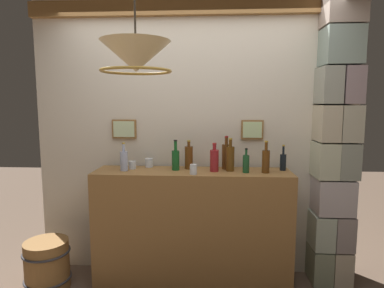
{
  "coord_description": "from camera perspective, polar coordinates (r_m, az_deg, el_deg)",
  "views": [
    {
      "loc": [
        0.17,
        -2.06,
        1.67
      ],
      "look_at": [
        0.0,
        0.76,
        1.32
      ],
      "focal_mm": 30.56,
      "sensor_mm": 36.0,
      "label": 1
    }
  ],
  "objects": [
    {
      "name": "liquor_bottle_port",
      "position": [
        2.94,
        6.69,
        -2.43
      ],
      "size": [
        0.07,
        0.07,
        0.3
      ],
      "color": "#5B3912",
      "rests_on": "bar_shelf_unit"
    },
    {
      "name": "liquor_bottle_brandy",
      "position": [
        2.92,
        12.76,
        -2.84
      ],
      "size": [
        0.07,
        0.07,
        0.28
      ],
      "color": "#5D3512",
      "rests_on": "bar_shelf_unit"
    },
    {
      "name": "liquor_bottle_gin",
      "position": [
        2.9,
        9.4,
        -3.33
      ],
      "size": [
        0.06,
        0.06,
        0.22
      ],
      "color": "#1A4D27",
      "rests_on": "bar_shelf_unit"
    },
    {
      "name": "liquor_bottle_mezcal",
      "position": [
        3.02,
        -0.56,
        -2.3
      ],
      "size": [
        0.08,
        0.08,
        0.27
      ],
      "color": "#5F3512",
      "rests_on": "bar_shelf_unit"
    },
    {
      "name": "liquor_bottle_amaro",
      "position": [
        3.0,
        -11.8,
        -2.81
      ],
      "size": [
        0.07,
        0.07,
        0.25
      ],
      "color": "#ACBADC",
      "rests_on": "bar_shelf_unit"
    },
    {
      "name": "stone_pillar",
      "position": [
        3.23,
        23.6,
        0.06
      ],
      "size": [
        0.36,
        0.35,
        2.64
      ],
      "color": "gray",
      "rests_on": "ground"
    },
    {
      "name": "bar_shelf_unit",
      "position": [
        3.1,
        0.06,
        -14.4
      ],
      "size": [
        1.77,
        0.42,
        1.07
      ],
      "primitive_type": "cube",
      "color": "olive",
      "rests_on": "ground"
    },
    {
      "name": "glass_tumbler_highball",
      "position": [
        3.07,
        -10.38,
        -3.62
      ],
      "size": [
        0.07,
        0.07,
        0.07
      ],
      "color": "silver",
      "rests_on": "bar_shelf_unit"
    },
    {
      "name": "liquor_bottle_bourbon",
      "position": [
        2.97,
        -2.88,
        -2.64
      ],
      "size": [
        0.07,
        0.07,
        0.28
      ],
      "color": "#175824",
      "rests_on": "bar_shelf_unit"
    },
    {
      "name": "glass_tumbler_rocks",
      "position": [
        3.14,
        -7.51,
        -3.26
      ],
      "size": [
        0.07,
        0.07,
        0.08
      ],
      "color": "silver",
      "rests_on": "bar_shelf_unit"
    },
    {
      "name": "glass_tumbler_shot",
      "position": [
        2.8,
        0.25,
        -4.44
      ],
      "size": [
        0.06,
        0.06,
        0.09
      ],
      "color": "silver",
      "rests_on": "bar_shelf_unit"
    },
    {
      "name": "panelled_rear_partition",
      "position": [
        3.17,
        0.37,
        2.73
      ],
      "size": [
        3.08,
        0.15,
        2.71
      ],
      "color": "beige",
      "rests_on": "ground"
    },
    {
      "name": "pendant_lamp",
      "position": [
        1.96,
        -9.78,
        14.62
      ],
      "size": [
        0.41,
        0.41,
        0.48
      ],
      "color": "beige"
    },
    {
      "name": "liquor_bottle_whiskey",
      "position": [
        3.03,
        5.99,
        -2.09
      ],
      "size": [
        0.08,
        0.08,
        0.31
      ],
      "color": "#573214",
      "rests_on": "bar_shelf_unit"
    },
    {
      "name": "liquor_bottle_vermouth",
      "position": [
        2.91,
        3.92,
        -2.79
      ],
      "size": [
        0.08,
        0.08,
        0.25
      ],
      "color": "maroon",
      "rests_on": "bar_shelf_unit"
    },
    {
      "name": "wooden_barrel",
      "position": [
        3.4,
        -23.95,
        -18.72
      ],
      "size": [
        0.41,
        0.41,
        0.44
      ],
      "color": "olive",
      "rests_on": "ground"
    },
    {
      "name": "liquor_bottle_rum",
      "position": [
        3.06,
        15.6,
        -2.94
      ],
      "size": [
        0.06,
        0.06,
        0.23
      ],
      "color": "black",
      "rests_on": "bar_shelf_unit"
    }
  ]
}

